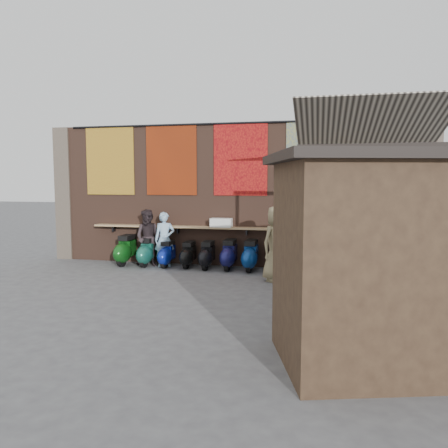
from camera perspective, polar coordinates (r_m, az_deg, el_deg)
name	(u,v)px	position (r m, az deg, el deg)	size (l,w,h in m)	color
ground	(208,286)	(10.07, -2.14, -8.16)	(70.00, 70.00, 0.00)	#474749
brick_wall	(231,195)	(12.42, 0.94, 3.79)	(10.00, 0.40, 4.00)	brown
pier_left	(67,194)	(14.38, -19.87, 3.71)	(0.50, 0.50, 4.00)	#4C4238
pier_right	(428,197)	(12.48, 25.09, 3.27)	(0.50, 0.50, 4.00)	#4C4238
eating_counter	(228,228)	(12.12, 0.59, -0.52)	(8.00, 0.32, 0.05)	#9E7A51
shelf_box	(221,223)	(12.12, -0.37, 0.18)	(0.59, 0.29, 0.24)	white
tapestry_redgold	(110,161)	(13.40, -14.67, 8.02)	(1.50, 0.02, 2.00)	maroon
tapestry_sun	(171,160)	(12.66, -6.90, 8.31)	(1.50, 0.02, 2.00)	red
tapestry_orange	(240,159)	(12.15, 2.14, 8.46)	(1.50, 0.02, 2.00)	#AD1F15
tapestry_multi	(314,158)	(11.96, 11.72, 8.40)	(1.50, 0.02, 2.00)	navy
hang_rail	(230,123)	(12.29, 0.74, 13.03)	(0.06, 0.06, 9.50)	black
scooter_stool_0	(126,250)	(12.84, -12.70, -3.34)	(0.40, 0.90, 0.85)	#0F4B14
scooter_stool_1	(147,252)	(12.57, -9.97, -3.61)	(0.38, 0.84, 0.79)	#175C4A
scooter_stool_2	(167,254)	(12.35, -7.45, -3.91)	(0.34, 0.76, 0.72)	#0D2093
scooter_stool_3	(188,255)	(12.20, -4.67, -4.02)	(0.34, 0.75, 0.71)	black
scooter_stool_4	(207,255)	(11.99, -2.20, -4.10)	(0.35, 0.79, 0.75)	black
scooter_stool_5	(229,255)	(11.88, 0.68, -4.04)	(0.38, 0.85, 0.81)	#131349
scooter_stool_6	(250,256)	(11.73, 3.48, -4.15)	(0.39, 0.86, 0.82)	navy
scooter_stool_7	(276,259)	(11.74, 6.74, -4.51)	(0.32, 0.71, 0.68)	navy
scooter_stool_8	(297,259)	(11.67, 9.52, -4.54)	(0.33, 0.74, 0.71)	#10560C
diner_left	(165,239)	(12.32, -7.77, -2.02)	(0.56, 0.37, 1.54)	#94B9D7
diner_right	(149,238)	(12.49, -9.82, -1.80)	(0.78, 0.61, 1.60)	#2C2225
shopper_navy	(308,249)	(10.33, 10.87, -3.17)	(0.98, 0.41, 1.67)	black
shopper_grey	(443,258)	(9.79, 26.72, -4.02)	(1.11, 0.64, 1.72)	slate
shopper_tan	(277,244)	(10.50, 6.96, -2.55)	(0.89, 0.58, 1.83)	#807351
market_stall	(378,265)	(6.01, 19.50, -5.08)	(2.43, 1.83, 2.64)	black
stall_roof	(382,158)	(5.92, 19.94, 8.16)	(2.73, 2.10, 0.12)	black
stall_sign	(354,214)	(6.80, 16.57, 1.27)	(1.20, 0.04, 0.50)	gold
stall_shelf	(352,276)	(6.94, 16.34, -6.57)	(2.02, 0.10, 0.06)	#473321
awning_canvas	(369,129)	(10.48, 18.39, 11.65)	(3.20, 3.40, 0.03)	beige
awning_ledger	(363,121)	(12.10, 17.64, 12.73)	(3.30, 0.08, 0.12)	#33261C
awning_header	(377,145)	(8.96, 19.31, 9.67)	(3.00, 0.08, 0.08)	black
awning_post_left	(301,223)	(8.92, 10.02, 0.07)	(0.09, 0.09, 3.10)	black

